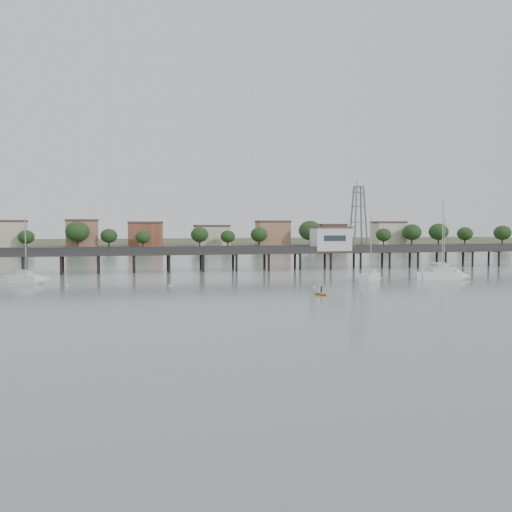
{
  "coord_description": "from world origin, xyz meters",
  "views": [
    {
      "loc": [
        -20.02,
        -57.95,
        9.38
      ],
      "look_at": [
        3.81,
        42.0,
        4.0
      ],
      "focal_mm": 40.0,
      "sensor_mm": 36.0,
      "label": 1
    }
  ],
  "objects_px": {
    "pier": "(218,253)",
    "lattice_tower": "(358,218)",
    "sailboat_b": "(29,279)",
    "sailboat_c": "(372,277)",
    "sailboat_d": "(448,276)",
    "sailboat_e": "(447,271)",
    "white_tender": "(40,278)",
    "yellow_dinghy": "(321,295)"
  },
  "relations": [
    {
      "from": "pier",
      "to": "lattice_tower",
      "type": "height_order",
      "value": "lattice_tower"
    },
    {
      "from": "pier",
      "to": "sailboat_b",
      "type": "distance_m",
      "value": 39.41
    },
    {
      "from": "pier",
      "to": "sailboat_c",
      "type": "bearing_deg",
      "value": -50.17
    },
    {
      "from": "sailboat_d",
      "to": "sailboat_e",
      "type": "relative_size",
      "value": 1.32
    },
    {
      "from": "white_tender",
      "to": "yellow_dinghy",
      "type": "bearing_deg",
      "value": -45.55
    },
    {
      "from": "sailboat_b",
      "to": "white_tender",
      "type": "bearing_deg",
      "value": 107.26
    },
    {
      "from": "pier",
      "to": "white_tender",
      "type": "xyz_separation_m",
      "value": [
        -33.7,
        -12.78,
        -3.43
      ]
    },
    {
      "from": "sailboat_e",
      "to": "white_tender",
      "type": "bearing_deg",
      "value": 178.06
    },
    {
      "from": "lattice_tower",
      "to": "sailboat_b",
      "type": "xyz_separation_m",
      "value": [
        -66.17,
        -18.47,
        -10.45
      ]
    },
    {
      "from": "sailboat_c",
      "to": "lattice_tower",
      "type": "bearing_deg",
      "value": 22.8
    },
    {
      "from": "sailboat_e",
      "to": "yellow_dinghy",
      "type": "height_order",
      "value": "sailboat_e"
    },
    {
      "from": "sailboat_e",
      "to": "yellow_dinghy",
      "type": "xyz_separation_m",
      "value": [
        -35.7,
        -26.59,
        -0.65
      ]
    },
    {
      "from": "pier",
      "to": "sailboat_b",
      "type": "relative_size",
      "value": 13.34
    },
    {
      "from": "sailboat_d",
      "to": "white_tender",
      "type": "distance_m",
      "value": 71.64
    },
    {
      "from": "sailboat_e",
      "to": "yellow_dinghy",
      "type": "bearing_deg",
      "value": -141.08
    },
    {
      "from": "lattice_tower",
      "to": "sailboat_b",
      "type": "height_order",
      "value": "lattice_tower"
    },
    {
      "from": "sailboat_d",
      "to": "sailboat_c",
      "type": "distance_m",
      "value": 13.94
    },
    {
      "from": "lattice_tower",
      "to": "white_tender",
      "type": "distance_m",
      "value": 67.3
    },
    {
      "from": "sailboat_e",
      "to": "sailboat_c",
      "type": "distance_m",
      "value": 21.6
    },
    {
      "from": "sailboat_e",
      "to": "white_tender",
      "type": "height_order",
      "value": "sailboat_e"
    },
    {
      "from": "sailboat_b",
      "to": "white_tender",
      "type": "height_order",
      "value": "sailboat_b"
    },
    {
      "from": "sailboat_b",
      "to": "sailboat_c",
      "type": "relative_size",
      "value": 0.95
    },
    {
      "from": "pier",
      "to": "yellow_dinghy",
      "type": "xyz_separation_m",
      "value": [
        6.53,
        -44.92,
        -3.79
      ]
    },
    {
      "from": "pier",
      "to": "yellow_dinghy",
      "type": "distance_m",
      "value": 45.55
    },
    {
      "from": "sailboat_d",
      "to": "yellow_dinghy",
      "type": "height_order",
      "value": "sailboat_d"
    },
    {
      "from": "white_tender",
      "to": "pier",
      "type": "bearing_deg",
      "value": 13.84
    },
    {
      "from": "lattice_tower",
      "to": "sailboat_d",
      "type": "height_order",
      "value": "lattice_tower"
    },
    {
      "from": "pier",
      "to": "sailboat_d",
      "type": "bearing_deg",
      "value": -38.09
    },
    {
      "from": "sailboat_d",
      "to": "sailboat_c",
      "type": "bearing_deg",
      "value": -177.78
    },
    {
      "from": "sailboat_d",
      "to": "yellow_dinghy",
      "type": "xyz_separation_m",
      "value": [
        -29.69,
        -16.53,
        -0.63
      ]
    },
    {
      "from": "sailboat_c",
      "to": "yellow_dinghy",
      "type": "relative_size",
      "value": 5.13
    },
    {
      "from": "lattice_tower",
      "to": "yellow_dinghy",
      "type": "distance_m",
      "value": 52.58
    },
    {
      "from": "sailboat_c",
      "to": "sailboat_d",
      "type": "bearing_deg",
      "value": -54.84
    },
    {
      "from": "sailboat_b",
      "to": "sailboat_c",
      "type": "distance_m",
      "value": 57.63
    },
    {
      "from": "lattice_tower",
      "to": "sailboat_d",
      "type": "distance_m",
      "value": 30.62
    },
    {
      "from": "white_tender",
      "to": "yellow_dinghy",
      "type": "height_order",
      "value": "yellow_dinghy"
    },
    {
      "from": "lattice_tower",
      "to": "pier",
      "type": "bearing_deg",
      "value": -180.0
    },
    {
      "from": "sailboat_c",
      "to": "yellow_dinghy",
      "type": "distance_m",
      "value": 24.06
    },
    {
      "from": "sailboat_d",
      "to": "sailboat_e",
      "type": "distance_m",
      "value": 11.72
    },
    {
      "from": "sailboat_d",
      "to": "white_tender",
      "type": "bearing_deg",
      "value": 176.1
    },
    {
      "from": "white_tender",
      "to": "sailboat_e",
      "type": "bearing_deg",
      "value": -11.11
    },
    {
      "from": "sailboat_d",
      "to": "yellow_dinghy",
      "type": "distance_m",
      "value": 33.99
    }
  ]
}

